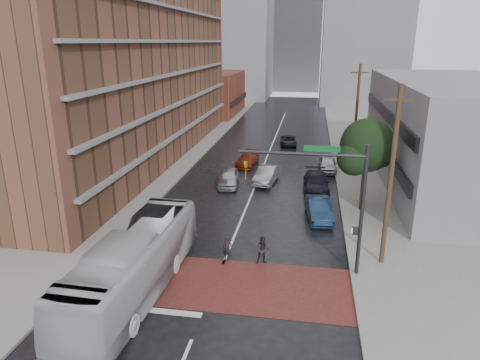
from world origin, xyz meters
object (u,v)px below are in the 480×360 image
(car_travel_b, at_px, (267,175))
(car_travel_c, at_px, (248,159))
(suv_travel, at_px, (288,141))
(transit_bus, at_px, (135,264))
(pedestrian_a, at_px, (227,249))
(car_parked_far, at_px, (328,164))
(car_parked_near, at_px, (319,209))
(car_travel_a, at_px, (229,178))
(pedestrian_b, at_px, (263,250))
(car_parked_mid, at_px, (316,183))

(car_travel_b, relative_size, car_travel_c, 1.04)
(suv_travel, bearing_deg, transit_bus, -104.49)
(car_travel_b, bearing_deg, pedestrian_a, -84.26)
(transit_bus, xyz_separation_m, car_parked_far, (9.97, 23.08, -0.92))
(car_parked_near, relative_size, car_parked_far, 1.06)
(pedestrian_a, height_order, suv_travel, pedestrian_a)
(car_parked_near, height_order, car_parked_far, car_parked_near)
(pedestrian_a, relative_size, car_travel_a, 0.36)
(pedestrian_b, xyz_separation_m, car_parked_near, (3.15, 7.00, -0.09))
(transit_bus, xyz_separation_m, pedestrian_b, (5.88, 4.00, -0.81))
(transit_bus, height_order, car_travel_a, transit_bus)
(transit_bus, distance_m, pedestrian_a, 5.61)
(car_travel_c, bearing_deg, suv_travel, 76.60)
(pedestrian_a, relative_size, suv_travel, 0.37)
(pedestrian_a, distance_m, pedestrian_b, 2.06)
(car_travel_a, height_order, suv_travel, car_travel_a)
(car_travel_b, xyz_separation_m, car_parked_far, (5.42, 4.54, -0.01))
(car_travel_c, xyz_separation_m, car_parked_near, (6.99, -12.79, 0.12))
(car_parked_mid, distance_m, car_parked_far, 6.18)
(car_travel_b, height_order, car_parked_near, car_parked_near)
(car_travel_a, distance_m, car_travel_c, 6.68)
(car_travel_c, relative_size, suv_travel, 1.04)
(transit_bus, bearing_deg, pedestrian_a, 48.10)
(transit_bus, height_order, car_travel_c, transit_bus)
(pedestrian_b, bearing_deg, car_travel_b, 82.43)
(pedestrian_a, height_order, car_travel_a, pedestrian_a)
(car_travel_c, height_order, suv_travel, car_travel_c)
(car_parked_near, relative_size, car_parked_mid, 0.87)
(car_parked_mid, height_order, car_parked_far, car_parked_mid)
(car_travel_c, bearing_deg, transit_bus, -87.72)
(pedestrian_b, relative_size, car_travel_a, 0.39)
(car_travel_a, bearing_deg, transit_bus, -100.66)
(car_travel_c, bearing_deg, car_travel_b, -57.32)
(car_parked_far, bearing_deg, car_parked_mid, -101.04)
(car_travel_a, bearing_deg, car_parked_mid, -7.10)
(pedestrian_a, xyz_separation_m, car_parked_far, (6.14, 19.08, -0.04))
(transit_bus, relative_size, car_travel_a, 2.80)
(pedestrian_b, relative_size, car_travel_c, 0.39)
(suv_travel, bearing_deg, car_parked_near, -86.19)
(car_travel_b, bearing_deg, suv_travel, 94.46)
(transit_bus, distance_m, car_travel_c, 23.90)
(pedestrian_b, height_order, suv_travel, pedestrian_b)
(car_travel_b, relative_size, car_parked_near, 0.99)
(car_travel_b, bearing_deg, car_travel_a, -147.58)
(suv_travel, distance_m, car_parked_far, 11.09)
(car_travel_c, bearing_deg, car_parked_far, 2.08)
(car_travel_b, distance_m, suv_travel, 14.78)
(pedestrian_b, height_order, car_travel_c, pedestrian_b)
(car_parked_near, distance_m, car_parked_mid, 6.00)
(pedestrian_b, distance_m, car_travel_c, 20.16)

